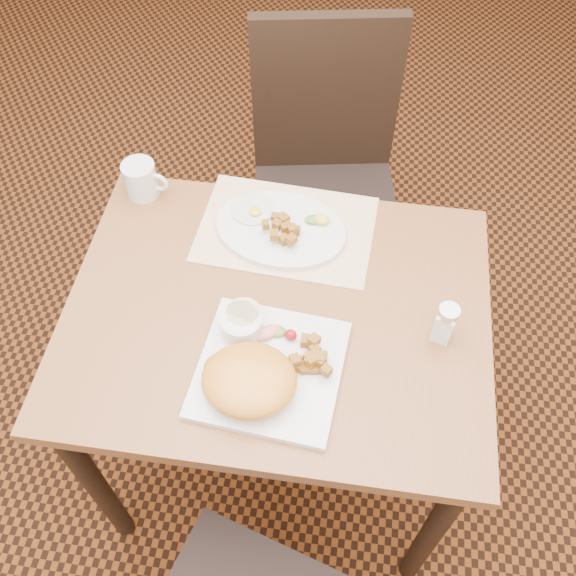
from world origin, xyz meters
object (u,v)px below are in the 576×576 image
Objects in this scene: plate_oval at (281,229)px; salt_shaker at (445,323)px; table at (277,337)px; plate_square at (270,369)px; chair_far at (325,170)px; coffee_mug at (142,179)px.

plate_oval is 0.44m from salt_shaker.
plate_square is (0.01, -0.15, 0.12)m from table.
chair_far is at bearing 114.24° from salt_shaker.
plate_square is at bearing -158.78° from salt_shaker.
table is at bearing 93.40° from plate_square.
chair_far reaches higher than salt_shaker.
table is 2.96× the size of plate_oval.
plate_oval reaches higher than plate_square.
table is 0.66m from chair_far.
plate_oval is (-0.03, 0.36, 0.00)m from plate_square.
chair_far is at bearing 41.05° from coffee_mug.
chair_far is 9.70× the size of salt_shaker.
table is at bearing -38.43° from coffee_mug.
table is 8.11× the size of coffee_mug.
chair_far is 0.78m from salt_shaker.
salt_shaker is (0.37, -0.23, 0.04)m from plate_oval.
table is 9.00× the size of salt_shaker.
coffee_mug is (-0.71, 0.31, -0.01)m from salt_shaker.
chair_far reaches higher than table.
plate_square is (-0.03, -0.80, 0.22)m from chair_far.
table is at bearing -83.56° from plate_oval.
table is 0.19m from plate_square.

